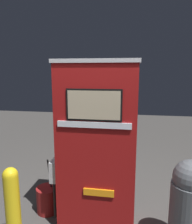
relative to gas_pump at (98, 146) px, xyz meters
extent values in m
cube|color=maroon|center=(0.00, 0.00, -0.48)|extent=(0.86, 0.52, 0.98)
cube|color=maroon|center=(0.00, 0.00, 0.47)|extent=(0.86, 0.52, 0.91)
cube|color=#B7B7BC|center=(0.00, 0.00, 0.94)|extent=(0.89, 0.55, 0.04)
cube|color=black|center=(0.00, -0.26, 0.51)|extent=(0.56, 0.01, 0.32)
cube|color=tan|center=(0.00, -0.27, 0.51)|extent=(0.53, 0.01, 0.29)
cube|color=silver|center=(0.00, -0.27, 0.31)|extent=(0.76, 0.02, 0.06)
cube|color=orange|center=(0.05, -0.27, -0.43)|extent=(0.33, 0.02, 0.08)
cube|color=#B7B7BC|center=(-0.47, -0.10, -0.28)|extent=(0.09, 0.23, 0.25)
cylinder|color=black|center=(-0.47, -0.18, -0.62)|extent=(0.03, 0.03, 0.44)
cylinder|color=yellow|center=(-0.76, -0.57, -0.56)|extent=(0.15, 0.15, 0.82)
sphere|color=yellow|center=(-0.76, -0.57, -0.14)|extent=(0.15, 0.15, 0.15)
cylinder|color=#51565B|center=(0.97, -0.27, -0.60)|extent=(0.38, 0.38, 0.73)
sphere|color=#51565B|center=(0.97, -0.27, -0.18)|extent=(0.36, 0.36, 0.36)
cylinder|color=maroon|center=(-0.67, 0.08, -0.80)|extent=(0.28, 0.28, 0.33)
cylinder|color=black|center=(-0.63, 0.08, -0.44)|extent=(0.02, 0.11, 0.42)
camera|label=1|loc=(0.37, -2.36, 0.85)|focal=35.00mm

